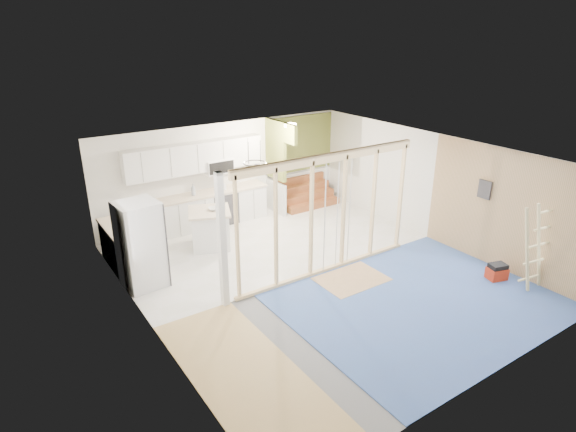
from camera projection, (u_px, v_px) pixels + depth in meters
room at (316, 218)px, 9.67m from camera, size 7.01×8.01×2.61m
floor_overlays at (316, 272)px, 10.23m from camera, size 7.00×8.00×0.03m
stud_frame at (308, 207)px, 9.46m from camera, size 4.66×0.14×2.60m
base_cabinets at (180, 221)px, 11.74m from camera, size 4.45×2.24×0.93m
upper_cabinets at (198, 158)px, 11.99m from camera, size 3.60×0.41×0.85m
green_partition at (296, 175)px, 13.69m from camera, size 2.25×1.51×2.60m
pot_rack at (255, 166)px, 10.72m from camera, size 0.52×0.52×0.72m
sheathing_panel at (509, 213)px, 9.93m from camera, size 0.02×4.00×2.60m
electrical_panel at (485, 189)px, 10.24m from camera, size 0.04×0.30×0.40m
ceiling_light at (290, 125)px, 12.26m from camera, size 0.32×0.32×0.08m
fridge at (141, 245)px, 9.42m from camera, size 0.85×0.82×1.79m
island at (210, 229)px, 11.28m from camera, size 1.23×1.23×0.92m
bowl at (214, 209)px, 11.12m from camera, size 0.29×0.29×0.06m
soap_bottle_a at (193, 190)px, 12.03m from camera, size 0.13×0.13×0.30m
soap_bottle_b at (225, 186)px, 12.48m from camera, size 0.10×0.10×0.18m
toolbox at (497, 272)px, 9.90m from camera, size 0.44×0.38×0.36m
ladder at (535, 247)px, 9.27m from camera, size 0.94×0.21×1.79m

